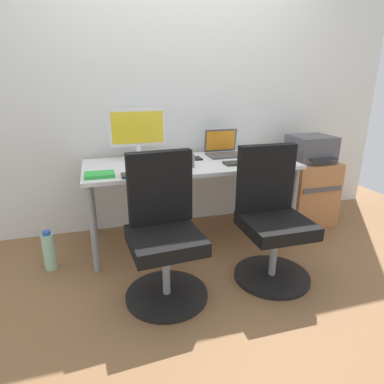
{
  "coord_description": "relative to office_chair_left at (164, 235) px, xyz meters",
  "views": [
    {
      "loc": [
        -0.75,
        -2.59,
        1.36
      ],
      "look_at": [
        0.0,
        -0.05,
        0.46
      ],
      "focal_mm": 30.89,
      "sensor_mm": 36.0,
      "label": 1
    }
  ],
  "objects": [
    {
      "name": "ground_plane",
      "position": [
        0.38,
        0.71,
        -0.42
      ],
      "size": [
        5.28,
        5.28,
        0.0
      ],
      "primitive_type": "plane",
      "color": "brown"
    },
    {
      "name": "back_wall",
      "position": [
        0.38,
        1.16,
        0.88
      ],
      "size": [
        4.4,
        0.04,
        2.6
      ],
      "primitive_type": "cube",
      "color": "silver",
      "rests_on": "ground"
    },
    {
      "name": "desk",
      "position": [
        0.38,
        0.71,
        0.22
      ],
      "size": [
        1.75,
        0.74,
        0.7
      ],
      "color": "silver",
      "rests_on": "ground"
    },
    {
      "name": "office_chair_left",
      "position": [
        0.0,
        0.0,
        0.0
      ],
      "size": [
        0.54,
        0.54,
        0.94
      ],
      "color": "black",
      "rests_on": "ground"
    },
    {
      "name": "office_chair_right",
      "position": [
        0.77,
        0.0,
        0.0
      ],
      "size": [
        0.54,
        0.54,
        0.94
      ],
      "color": "black",
      "rests_on": "ground"
    },
    {
      "name": "side_cabinet",
      "position": [
        1.6,
        0.77,
        -0.11
      ],
      "size": [
        0.45,
        0.48,
        0.62
      ],
      "color": "#B77542",
      "rests_on": "ground"
    },
    {
      "name": "printer",
      "position": [
        1.6,
        0.77,
        0.32
      ],
      "size": [
        0.38,
        0.4,
        0.24
      ],
      "color": "#515156",
      "rests_on": "side_cabinet"
    },
    {
      "name": "water_bottle_on_floor",
      "position": [
        -0.77,
        0.53,
        -0.28
      ],
      "size": [
        0.09,
        0.09,
        0.31
      ],
      "color": "#A5D8B2",
      "rests_on": "ground"
    },
    {
      "name": "desktop_monitor",
      "position": [
        -0.01,
        0.94,
        0.53
      ],
      "size": [
        0.48,
        0.18,
        0.43
      ],
      "color": "silver",
      "rests_on": "desk"
    },
    {
      "name": "open_laptop",
      "position": [
        0.75,
        0.9,
        0.34
      ],
      "size": [
        0.31,
        0.26,
        0.23
      ],
      "color": "#4C4C51",
      "rests_on": "desk"
    },
    {
      "name": "keyboard_by_monitor",
      "position": [
        -0.04,
        0.43,
        0.29
      ],
      "size": [
        0.34,
        0.12,
        0.02
      ],
      "primitive_type": "cube",
      "color": "#2D2D2D",
      "rests_on": "desk"
    },
    {
      "name": "keyboard_by_laptop",
      "position": [
        0.8,
        0.55,
        0.29
      ],
      "size": [
        0.34,
        0.12,
        0.02
      ],
      "primitive_type": "cube",
      "color": "#2D2D2D",
      "rests_on": "desk"
    },
    {
      "name": "mouse_by_monitor",
      "position": [
        1.15,
        0.81,
        0.3
      ],
      "size": [
        0.06,
        0.1,
        0.03
      ],
      "primitive_type": "ellipsoid",
      "color": "silver",
      "rests_on": "desk"
    },
    {
      "name": "mouse_by_laptop",
      "position": [
        0.25,
        0.5,
        0.3
      ],
      "size": [
        0.06,
        0.1,
        0.03
      ],
      "primitive_type": "ellipsoid",
      "color": "#2D2D2D",
      "rests_on": "desk"
    },
    {
      "name": "coffee_mug",
      "position": [
        0.11,
        0.76,
        0.33
      ],
      "size": [
        0.08,
        0.08,
        0.09
      ],
      "primitive_type": "cylinder",
      "color": "red",
      "rests_on": "desk"
    },
    {
      "name": "pen_cup",
      "position": [
        0.34,
        0.56,
        0.33
      ],
      "size": [
        0.07,
        0.07,
        0.1
      ],
      "primitive_type": "cylinder",
      "color": "slate",
      "rests_on": "desk"
    },
    {
      "name": "phone_near_monitor",
      "position": [
        0.48,
        0.82,
        0.29
      ],
      "size": [
        0.07,
        0.14,
        0.01
      ],
      "primitive_type": "cube",
      "color": "black",
      "rests_on": "desk"
    },
    {
      "name": "notebook",
      "position": [
        -0.36,
        0.49,
        0.29
      ],
      "size": [
        0.21,
        0.15,
        0.03
      ],
      "primitive_type": "cube",
      "color": "green",
      "rests_on": "desk"
    },
    {
      "name": "paper_pile",
      "position": [
        1.1,
        0.52,
        0.29
      ],
      "size": [
        0.21,
        0.3,
        0.01
      ],
      "primitive_type": "cube",
      "color": "white",
      "rests_on": "desk"
    }
  ]
}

